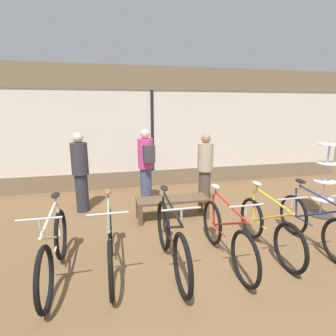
# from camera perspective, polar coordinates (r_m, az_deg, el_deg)

# --- Properties ---
(ground_plane) EXTENTS (24.00, 24.00, 0.00)m
(ground_plane) POSITION_cam_1_polar(r_m,az_deg,el_deg) (4.16, 5.63, -18.40)
(ground_plane) COLOR brown
(shop_back_wall) EXTENTS (12.00, 0.08, 3.20)m
(shop_back_wall) POSITION_cam_1_polar(r_m,az_deg,el_deg) (7.14, -3.48, 8.85)
(shop_back_wall) COLOR #7A664C
(shop_back_wall) RESTS_ON ground_plane
(bicycle_far_left) EXTENTS (0.46, 1.76, 1.04)m
(bicycle_far_left) POSITION_cam_1_polar(r_m,az_deg,el_deg) (3.77, -23.60, -16.17)
(bicycle_far_left) COLOR black
(bicycle_far_left) RESTS_ON ground_plane
(bicycle_left) EXTENTS (0.46, 1.75, 1.03)m
(bicycle_left) POSITION_cam_1_polar(r_m,az_deg,el_deg) (3.74, -12.48, -15.77)
(bicycle_left) COLOR black
(bicycle_left) RESTS_ON ground_plane
(bicycle_center_left) EXTENTS (0.46, 1.83, 1.06)m
(bicycle_center_left) POSITION_cam_1_polar(r_m,az_deg,el_deg) (3.70, 0.70, -15.38)
(bicycle_center_left) COLOR black
(bicycle_center_left) RESTS_ON ground_plane
(bicycle_center_right) EXTENTS (0.46, 1.77, 1.03)m
(bicycle_center_right) POSITION_cam_1_polar(r_m,az_deg,el_deg) (3.94, 12.51, -14.10)
(bicycle_center_right) COLOR black
(bicycle_center_right) RESTS_ON ground_plane
(bicycle_right) EXTENTS (0.46, 1.66, 1.02)m
(bicycle_right) POSITION_cam_1_polar(r_m,az_deg,el_deg) (4.34, 20.96, -12.21)
(bicycle_right) COLOR black
(bicycle_right) RESTS_ON ground_plane
(bicycle_far_right) EXTENTS (0.46, 1.68, 1.03)m
(bicycle_far_right) POSITION_cam_1_polar(r_m,az_deg,el_deg) (4.76, 29.21, -10.69)
(bicycle_far_right) COLOR black
(bicycle_far_right) RESTS_ON ground_plane
(accessory_rack) EXTENTS (0.48, 0.48, 1.56)m
(accessory_rack) POSITION_cam_1_polar(r_m,az_deg,el_deg) (6.13, 30.86, -3.17)
(accessory_rack) COLOR #333333
(accessory_rack) RESTS_ON ground_plane
(display_bench) EXTENTS (1.40, 0.44, 0.42)m
(display_bench) POSITION_cam_1_polar(r_m,az_deg,el_deg) (5.20, 0.95, -7.37)
(display_bench) COLOR brown
(display_bench) RESTS_ON ground_plane
(customer_near_rack) EXTENTS (0.40, 0.52, 1.71)m
(customer_near_rack) POSITION_cam_1_polar(r_m,az_deg,el_deg) (5.88, -4.83, 0.82)
(customer_near_rack) COLOR #424C6B
(customer_near_rack) RESTS_ON ground_plane
(customer_by_window) EXTENTS (0.45, 0.45, 1.68)m
(customer_by_window) POSITION_cam_1_polar(r_m,az_deg,el_deg) (5.71, -18.54, -0.62)
(customer_by_window) COLOR #2D2D38
(customer_by_window) RESTS_ON ground_plane
(customer_mid_floor) EXTENTS (0.48, 0.48, 1.61)m
(customer_mid_floor) POSITION_cam_1_polar(r_m,az_deg,el_deg) (5.88, 8.05, -0.06)
(customer_mid_floor) COLOR brown
(customer_mid_floor) RESTS_ON ground_plane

